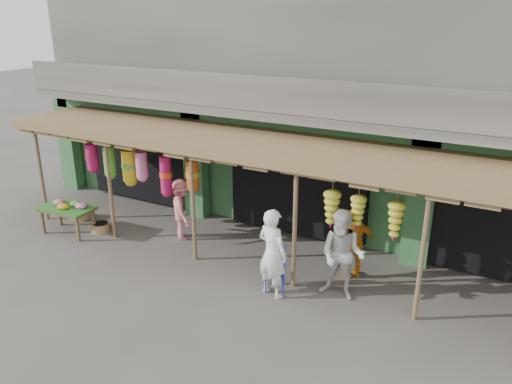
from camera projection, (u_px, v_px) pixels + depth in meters
The scene contains 12 objects.
ground at pixel (256, 271), 11.11m from camera, with size 80.00×80.00×0.00m, color #514C47.
building at pixel (339, 90), 13.97m from camera, with size 16.40×6.80×7.00m.
awning at pixel (268, 149), 10.96m from camera, with size 14.00×2.70×2.79m.
flower_table at pixel (68, 208), 12.79m from camera, with size 1.47×0.94×0.84m.
blue_chair at pixel (275, 266), 10.30m from camera, with size 0.55×0.55×0.87m.
basket_left at pixel (83, 215), 13.87m from camera, with size 0.52×0.52×0.22m, color olive.
basket_mid at pixel (62, 210), 14.22m from camera, with size 0.54×0.54×0.21m, color olive.
basket_right at pixel (101, 227), 13.06m from camera, with size 0.49×0.49×0.22m, color #A9854E.
person_front at pixel (272, 253), 9.87m from camera, with size 0.68×0.45×1.87m, color white.
person_right at pixel (342, 255), 9.80m from camera, with size 0.91×0.71×1.87m, color silver.
person_vendor at pixel (354, 243), 10.60m from camera, with size 0.93×0.39×1.59m, color orange.
person_shopper at pixel (182, 209), 12.44m from camera, with size 1.02×0.59×1.58m, color pink.
Camera 1 is at (4.72, -8.63, 5.46)m, focal length 35.00 mm.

